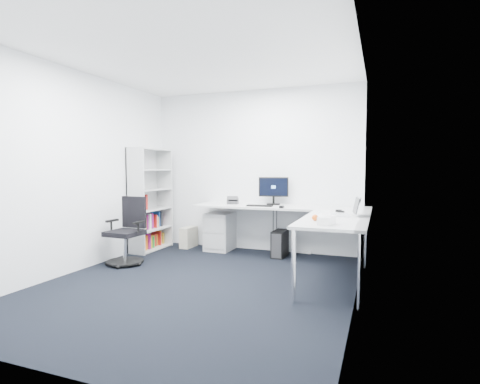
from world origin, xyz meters
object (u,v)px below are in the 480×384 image
(bookshelf, at_px, (151,199))
(task_chair, at_px, (125,231))
(laptop, at_px, (339,206))
(l_desk, at_px, (273,235))
(monitor, at_px, (273,190))

(bookshelf, relative_size, task_chair, 1.78)
(bookshelf, xyz_separation_m, laptop, (3.18, -0.60, 0.06))
(l_desk, height_order, task_chair, task_chair)
(task_chair, distance_m, monitor, 2.39)
(monitor, bearing_deg, l_desk, -85.59)
(laptop, bearing_deg, bookshelf, 158.06)
(l_desk, bearing_deg, monitor, 105.78)
(bookshelf, height_order, monitor, bookshelf)
(l_desk, relative_size, bookshelf, 1.58)
(l_desk, distance_m, laptop, 1.25)
(bookshelf, xyz_separation_m, task_chair, (0.22, -0.98, -0.38))
(monitor, distance_m, laptop, 1.58)
(bookshelf, bearing_deg, task_chair, -77.54)
(task_chair, distance_m, laptop, 3.02)
(laptop, bearing_deg, task_chair, 176.09)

